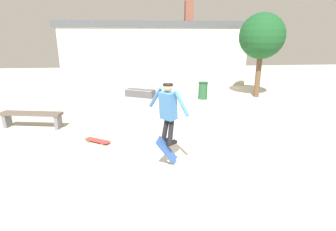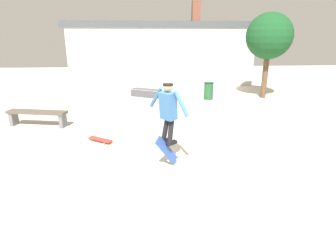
% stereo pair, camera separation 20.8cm
% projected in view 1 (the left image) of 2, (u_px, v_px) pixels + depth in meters
% --- Properties ---
extents(ground_plane, '(40.00, 40.00, 0.00)m').
position_uv_depth(ground_plane, '(182.00, 159.00, 6.29)').
color(ground_plane, beige).
extents(building_backdrop, '(11.10, 0.52, 4.68)m').
position_uv_depth(building_backdrop, '(156.00, 53.00, 14.87)').
color(building_backdrop, beige).
rests_on(building_backdrop, ground_plane).
extents(tree_right, '(2.06, 2.06, 3.87)m').
position_uv_depth(tree_right, '(262.00, 37.00, 11.96)').
color(tree_right, brown).
rests_on(tree_right, ground_plane).
extents(park_bench, '(1.99, 0.74, 0.52)m').
position_uv_depth(park_bench, '(32.00, 116.00, 8.34)').
color(park_bench, brown).
rests_on(park_bench, ground_plane).
extents(skate_ledge, '(1.51, 1.12, 0.37)m').
position_uv_depth(skate_ledge, '(140.00, 93.00, 12.71)').
color(skate_ledge, '#4C4C51').
rests_on(skate_ledge, ground_plane).
extents(trash_bin, '(0.46, 0.46, 0.80)m').
position_uv_depth(trash_bin, '(203.00, 90.00, 12.22)').
color(trash_bin, '#235633').
rests_on(trash_bin, ground_plane).
extents(skater, '(0.81, 0.98, 1.40)m').
position_uv_depth(skater, '(168.00, 108.00, 5.60)').
color(skater, teal).
extents(skateboard_flipping, '(0.53, 0.39, 0.75)m').
position_uv_depth(skateboard_flipping, '(167.00, 150.00, 5.81)').
color(skateboard_flipping, '#2D519E').
extents(skateboard_resting, '(0.75, 0.57, 0.08)m').
position_uv_depth(skateboard_resting, '(98.00, 140.00, 7.23)').
color(skateboard_resting, red).
rests_on(skateboard_resting, ground_plane).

